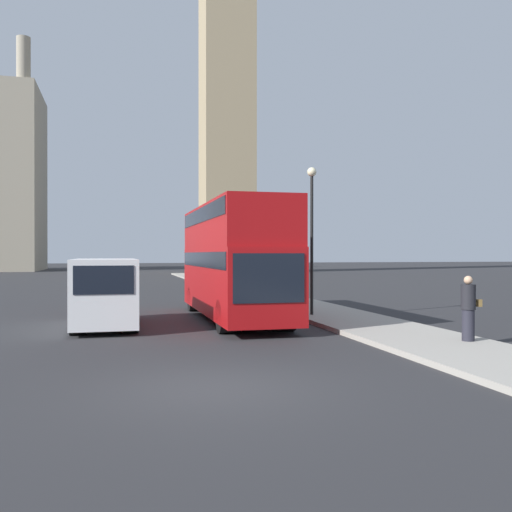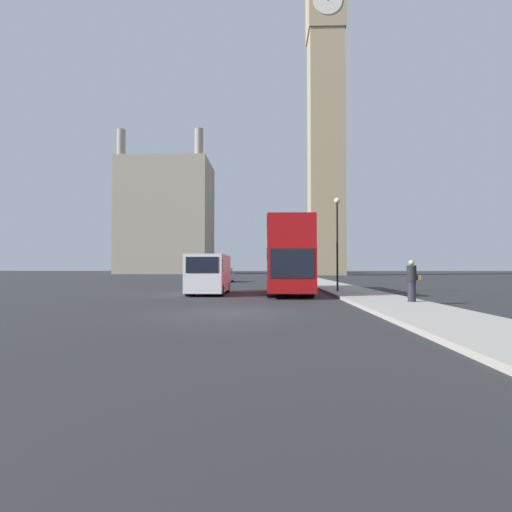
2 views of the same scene
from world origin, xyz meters
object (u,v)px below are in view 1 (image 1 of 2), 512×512
Objects in this scene: white_van at (105,291)px; pedestrian at (468,308)px; clock_tower at (227,6)px; parked_sedan at (91,281)px; red_double_decker_bus at (233,256)px; street_lamp at (312,218)px.

white_van reaches higher than pedestrian.
clock_tower is 40.07× the size of pedestrian.
parked_sedan is at bearing 112.59° from pedestrian.
parked_sedan is (-10.87, 26.12, -0.34)m from pedestrian.
red_double_decker_bus is at bearing -72.19° from parked_sedan.
red_double_decker_bus reaches higher than white_van.
pedestrian is (-5.61, -63.03, -35.40)m from clock_tower.
parked_sedan is (-1.21, 19.67, -0.57)m from white_van.
clock_tower is 12.35× the size of street_lamp.
clock_tower is 64.85m from street_lamp.
clock_tower is at bearing 84.92° from pedestrian.
street_lamp is (7.79, 0.97, 2.67)m from white_van.
clock_tower reaches higher than parked_sedan.
clock_tower is 68.35m from white_van.
parked_sedan is (-5.92, 18.44, -1.75)m from red_double_decker_bus.
parked_sedan is at bearing 115.70° from street_lamp.
street_lamp reaches higher than red_double_decker_bus.
pedestrian is (4.95, -7.69, -1.40)m from red_double_decker_bus.
red_double_decker_bus is 1.81× the size of street_lamp.
white_van is (-15.26, -56.58, -35.18)m from clock_tower.
white_van is at bearing -86.47° from parked_sedan.
street_lamp is 21.01m from parked_sedan.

